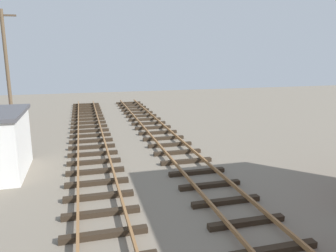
# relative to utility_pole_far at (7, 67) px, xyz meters

# --- Properties ---
(utility_pole_far) EXTENTS (1.80, 0.24, 7.96)m
(utility_pole_far) POSITION_rel_utility_pole_far_xyz_m (0.00, 0.00, 0.00)
(utility_pole_far) COLOR brown
(utility_pole_far) RESTS_ON ground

